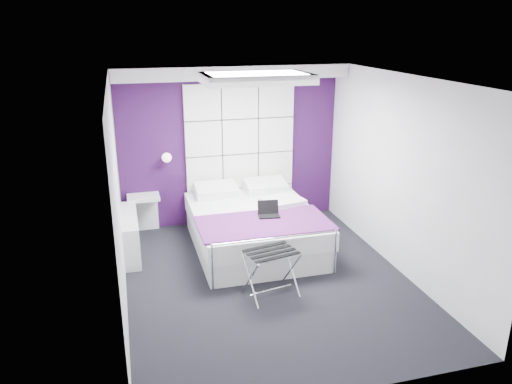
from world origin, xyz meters
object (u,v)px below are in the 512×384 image
wall_lamp (166,157)px  laptop (268,212)px  bed (253,227)px  luggage_rack (271,273)px  radiator (131,235)px  nightstand (143,197)px

wall_lamp → laptop: size_ratio=0.51×
laptop → bed: bearing=118.7°
luggage_rack → laptop: (0.28, 1.08, 0.38)m
wall_lamp → radiator: 1.35m
laptop → nightstand: bearing=149.3°
radiator → luggage_rack: radiator is taller
nightstand → luggage_rack: 2.76m
nightstand → luggage_rack: nightstand is taller
wall_lamp → bed: size_ratio=0.07×
bed → luggage_rack: (-0.15, -1.40, -0.03)m
radiator → laptop: laptop is taller
bed → luggage_rack: bed is taller
nightstand → luggage_rack: size_ratio=0.83×
bed → luggage_rack: bearing=-96.2°
wall_lamp → laptop: 1.91m
laptop → radiator: bearing=170.4°
radiator → laptop: (1.90, -0.57, 0.37)m
wall_lamp → laptop: wall_lamp is taller
bed → nightstand: bearing=147.7°
radiator → wall_lamp: bearing=49.9°
bed → luggage_rack: 1.41m
radiator → laptop: 2.02m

